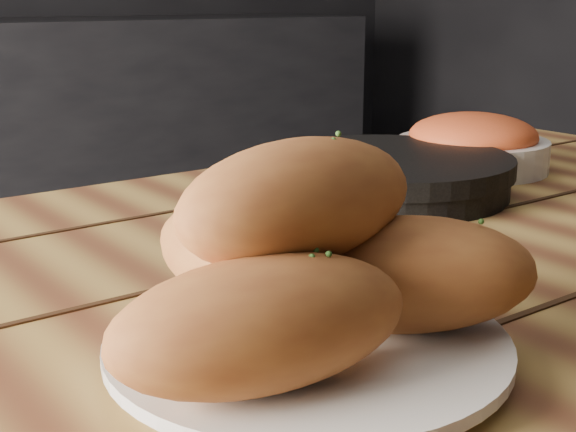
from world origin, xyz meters
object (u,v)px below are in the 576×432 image
(bread_rolls, at_px, (304,263))
(bowl, at_px, (473,145))
(plate, at_px, (307,349))
(skillet, at_px, (388,173))
(table, at_px, (362,403))

(bread_rolls, bearing_deg, bowl, 31.65)
(plate, height_order, skillet, skillet)
(bread_rolls, height_order, skillet, bread_rolls)
(table, bearing_deg, bowl, 31.54)
(table, distance_m, bread_rolls, 0.21)
(table, bearing_deg, skillet, 43.40)
(bowl, bearing_deg, plate, -148.34)
(skillet, bearing_deg, bowl, 9.99)
(skillet, bearing_deg, table, -136.60)
(plate, height_order, bread_rolls, bread_rolls)
(plate, distance_m, skillet, 0.45)
(bread_rolls, bearing_deg, plate, 30.96)
(plate, distance_m, bread_rolls, 0.06)
(skillet, xyz_separation_m, bowl, (0.18, 0.03, 0.01))
(bowl, bearing_deg, skillet, -170.01)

